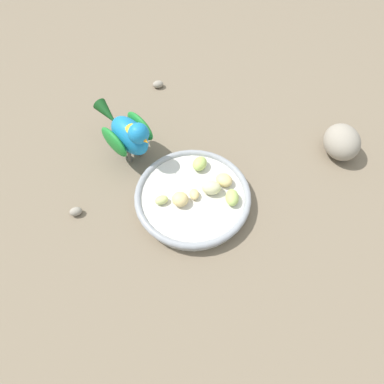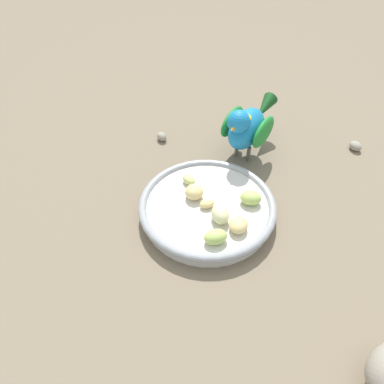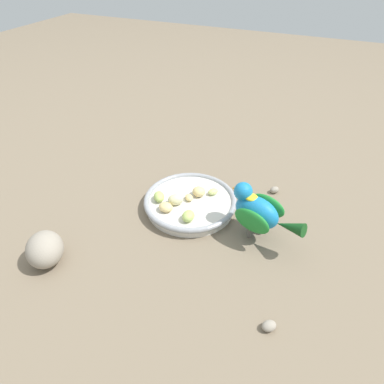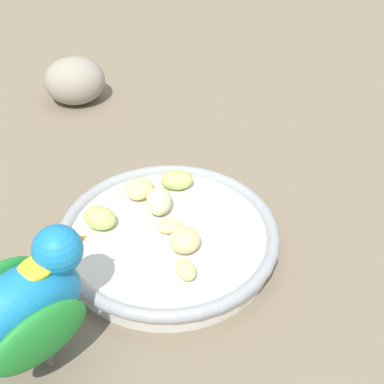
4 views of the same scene
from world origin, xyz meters
TOP-DOWN VIEW (x-y plane):
  - ground_plane at (0.00, 0.00)m, footprint 4.00×4.00m
  - feeding_bowl at (-0.00, 0.03)m, footprint 0.24×0.24m
  - apple_piece_0 at (0.07, 0.05)m, footprint 0.04×0.03m
  - apple_piece_1 at (0.03, 0.00)m, footprint 0.04×0.05m
  - apple_piece_2 at (0.06, -0.01)m, footprint 0.03×0.04m
  - apple_piece_3 at (0.03, -0.05)m, footprint 0.05×0.04m
  - apple_piece_4 at (-0.05, 0.07)m, footprint 0.03×0.03m
  - apple_piece_5 at (-0.00, 0.02)m, footprint 0.03×0.03m
  - apple_piece_6 at (-0.03, 0.04)m, footprint 0.04×0.04m
  - parrot at (0.03, 0.21)m, footprint 0.11×0.19m
  - rock_large at (0.29, -0.19)m, footprint 0.12×0.12m
  - pebble_0 at (-0.15, 0.22)m, footprint 0.03×0.03m
  - pebble_1 at (0.26, 0.30)m, footprint 0.04×0.04m

SIDE VIEW (x-z plane):
  - ground_plane at x=0.00m, z-range 0.00..0.00m
  - pebble_0 at x=-0.15m, z-range 0.00..0.02m
  - pebble_1 at x=0.26m, z-range 0.00..0.02m
  - feeding_bowl at x=0.00m, z-range 0.00..0.03m
  - apple_piece_5 at x=0.00m, z-range 0.02..0.04m
  - apple_piece_4 at x=-0.05m, z-range 0.02..0.04m
  - apple_piece_2 at x=0.06m, z-range 0.02..0.05m
  - apple_piece_3 at x=0.03m, z-range 0.02..0.05m
  - rock_large at x=0.29m, z-range 0.00..0.07m
  - apple_piece_0 at x=0.07m, z-range 0.02..0.05m
  - apple_piece_6 at x=-0.03m, z-range 0.02..0.05m
  - apple_piece_1 at x=0.03m, z-range 0.02..0.05m
  - parrot at x=0.03m, z-range 0.01..0.14m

